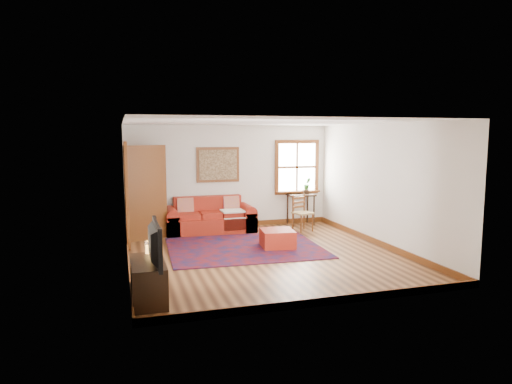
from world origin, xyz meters
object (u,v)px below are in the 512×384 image
object	(u,v)px
side_table	(301,199)
media_cabinet	(148,281)
red_ottoman	(277,239)
red_leather_sofa	(210,220)
ladder_back_chair	(301,211)

from	to	relation	value
side_table	media_cabinet	size ratio (longest dim) A/B	0.77
red_ottoman	media_cabinet	size ratio (longest dim) A/B	0.63
red_leather_sofa	media_cabinet	size ratio (longest dim) A/B	2.06
media_cabinet	red_leather_sofa	bearing A→B (deg)	68.32
ladder_back_chair	media_cabinet	distance (m)	5.27
ladder_back_chair	red_leather_sofa	bearing A→B (deg)	166.00
red_ottoman	media_cabinet	world-z (taller)	media_cabinet
side_table	red_leather_sofa	bearing A→B (deg)	-175.99
red_leather_sofa	side_table	world-z (taller)	red_leather_sofa
media_cabinet	red_ottoman	bearing A→B (deg)	40.48
ladder_back_chair	side_table	bearing A→B (deg)	69.13
red_ottoman	ladder_back_chair	world-z (taller)	ladder_back_chair
red_ottoman	ladder_back_chair	size ratio (longest dim) A/B	0.74
red_ottoman	media_cabinet	distance (m)	3.53
media_cabinet	ladder_back_chair	bearing A→B (deg)	44.26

